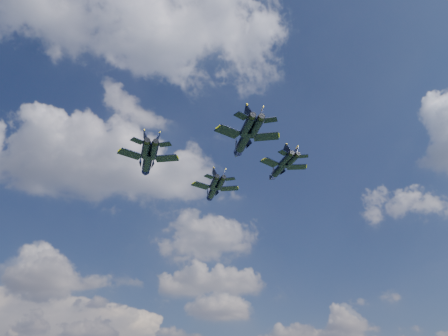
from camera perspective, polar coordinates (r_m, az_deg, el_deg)
jet_lead at (r=118.85m, az=-1.45°, el=-3.00°), size 13.02×16.61×3.99m
jet_left at (r=103.74m, az=-9.97°, el=0.81°), size 14.15×18.08×4.34m
jet_right at (r=109.70m, az=7.23°, el=-0.14°), size 12.23×15.96×3.78m
jet_slot at (r=91.91m, az=2.58°, el=3.57°), size 13.83×17.64×4.24m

